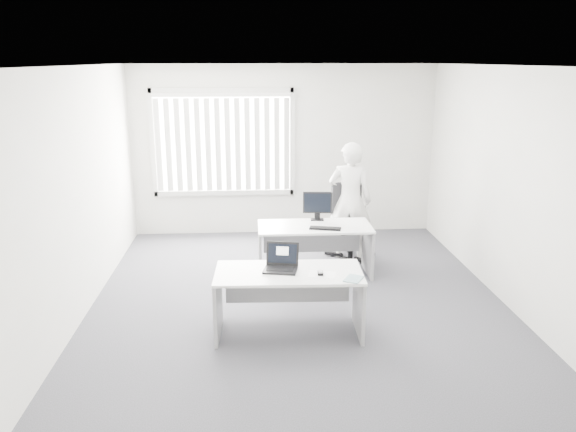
{
  "coord_description": "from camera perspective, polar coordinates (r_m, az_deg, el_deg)",
  "views": [
    {
      "loc": [
        -0.55,
        -6.24,
        2.87
      ],
      "look_at": [
        -0.12,
        0.15,
        1.07
      ],
      "focal_mm": 35.0,
      "sensor_mm": 36.0,
      "label": 1
    }
  ],
  "objects": [
    {
      "name": "ground",
      "position": [
        6.89,
        1.12,
        -8.96
      ],
      "size": [
        6.0,
        6.0,
        0.0
      ],
      "primitive_type": "plane",
      "color": "#56565E",
      "rests_on": "ground"
    },
    {
      "name": "wall_back",
      "position": [
        9.37,
        -0.42,
        6.64
      ],
      "size": [
        5.0,
        0.02,
        2.8
      ],
      "primitive_type": "cube",
      "color": "silver",
      "rests_on": "ground"
    },
    {
      "name": "wall_front",
      "position": [
        3.6,
        5.39,
        -8.51
      ],
      "size": [
        5.0,
        0.02,
        2.8
      ],
      "primitive_type": "cube",
      "color": "silver",
      "rests_on": "ground"
    },
    {
      "name": "wall_left",
      "position": [
        6.7,
        -20.66,
        1.97
      ],
      "size": [
        0.02,
        6.0,
        2.8
      ],
      "primitive_type": "cube",
      "color": "silver",
      "rests_on": "ground"
    },
    {
      "name": "wall_right",
      "position": [
        7.1,
        21.75,
        2.59
      ],
      "size": [
        0.02,
        6.0,
        2.8
      ],
      "primitive_type": "cube",
      "color": "silver",
      "rests_on": "ground"
    },
    {
      "name": "ceiling",
      "position": [
        6.26,
        1.26,
        15.03
      ],
      "size": [
        5.0,
        6.0,
        0.02
      ],
      "primitive_type": "cube",
      "color": "white",
      "rests_on": "wall_back"
    },
    {
      "name": "window",
      "position": [
        9.3,
        -6.62,
        7.41
      ],
      "size": [
        2.32,
        0.06,
        1.76
      ],
      "primitive_type": "cube",
      "color": "beige",
      "rests_on": "wall_back"
    },
    {
      "name": "blinds",
      "position": [
        9.25,
        -6.63,
        7.17
      ],
      "size": [
        2.2,
        0.1,
        1.5
      ],
      "primitive_type": null,
      "color": "silver",
      "rests_on": "wall_back"
    },
    {
      "name": "desk_near",
      "position": [
        6.01,
        0.06,
        -7.42
      ],
      "size": [
        1.58,
        0.78,
        0.71
      ],
      "rotation": [
        0.0,
        0.0,
        -0.04
      ],
      "color": "silver",
      "rests_on": "ground"
    },
    {
      "name": "desk_far",
      "position": [
        7.65,
        2.71,
        -2.37
      ],
      "size": [
        1.53,
        0.72,
        0.7
      ],
      "rotation": [
        0.0,
        0.0,
        0.0
      ],
      "color": "silver",
      "rests_on": "ground"
    },
    {
      "name": "office_chair",
      "position": [
        8.38,
        6.26,
        -1.95
      ],
      "size": [
        0.75,
        0.75,
        1.12
      ],
      "rotation": [
        0.0,
        0.0,
        0.21
      ],
      "color": "black",
      "rests_on": "ground"
    },
    {
      "name": "person",
      "position": [
        8.26,
        6.31,
        1.55
      ],
      "size": [
        0.72,
        0.57,
        1.74
      ],
      "primitive_type": "imported",
      "rotation": [
        0.0,
        0.0,
        2.87
      ],
      "color": "silver",
      "rests_on": "ground"
    },
    {
      "name": "laptop",
      "position": [
        5.91,
        -0.79,
        -4.38
      ],
      "size": [
        0.41,
        0.38,
        0.27
      ],
      "primitive_type": null,
      "rotation": [
        0.0,
        0.0,
        -0.21
      ],
      "color": "black",
      "rests_on": "desk_near"
    },
    {
      "name": "paper_sheet",
      "position": [
        5.88,
        3.51,
        -5.92
      ],
      "size": [
        0.31,
        0.25,
        0.0
      ],
      "primitive_type": "cube",
      "rotation": [
        0.0,
        0.0,
        -0.23
      ],
      "color": "white",
      "rests_on": "desk_near"
    },
    {
      "name": "mouse",
      "position": [
        5.86,
        3.31,
        -5.76
      ],
      "size": [
        0.06,
        0.1,
        0.04
      ],
      "primitive_type": null,
      "rotation": [
        0.0,
        0.0,
        -0.08
      ],
      "color": "silver",
      "rests_on": "paper_sheet"
    },
    {
      "name": "booklet",
      "position": [
        5.77,
        6.67,
        -6.36
      ],
      "size": [
        0.24,
        0.27,
        0.01
      ],
      "primitive_type": "cube",
      "rotation": [
        0.0,
        0.0,
        -0.51
      ],
      "color": "silver",
      "rests_on": "desk_near"
    },
    {
      "name": "keyboard",
      "position": [
        7.44,
        3.8,
        -1.26
      ],
      "size": [
        0.44,
        0.24,
        0.02
      ],
      "primitive_type": "cube",
      "rotation": [
        0.0,
        0.0,
        -0.25
      ],
      "color": "black",
      "rests_on": "desk_far"
    },
    {
      "name": "monitor",
      "position": [
        7.81,
        3.0,
        1.02
      ],
      "size": [
        0.41,
        0.16,
        0.4
      ],
      "primitive_type": null,
      "rotation": [
        0.0,
        0.0,
        -0.09
      ],
      "color": "black",
      "rests_on": "desk_far"
    }
  ]
}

